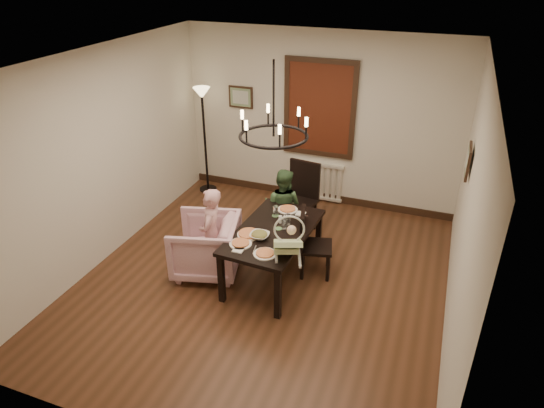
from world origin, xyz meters
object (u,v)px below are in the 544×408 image
Objects in this scene: chair_far at (298,200)px; elderly_woman at (212,241)px; baby_bouncer at (288,242)px; chair_right at (316,243)px; dining_table at (273,236)px; floor_lamp at (205,142)px; drinking_glass at (284,224)px; seated_man at (283,213)px; armchair at (206,246)px.

chair_far reaches higher than elderly_woman.
baby_bouncer is at bearing 66.97° from elderly_woman.
baby_bouncer is at bearing 154.76° from chair_right.
chair_far is at bearing 96.44° from dining_table.
floor_lamp reaches higher than dining_table.
dining_table is 0.88× the size of floor_lamp.
baby_bouncer is at bearing -49.19° from dining_table.
elderly_woman is (-0.71, -1.41, -0.03)m from chair_far.
chair_right is (0.49, 0.28, -0.17)m from dining_table.
dining_table is 12.11× the size of drinking_glass.
seated_man is (-0.12, -0.34, -0.07)m from chair_far.
chair_right is 0.86m from baby_bouncer.
floor_lamp reaches higher than chair_right.
baby_bouncer is (0.40, -1.65, 0.33)m from chair_far.
armchair is at bearing -165.00° from dining_table.
chair_right is at bearing 58.14° from baby_bouncer.
elderly_woman is at bearing 63.65° from seated_man.
baby_bouncer is at bearing -46.69° from floor_lamp.
dining_table is 0.59m from chair_right.
drinking_glass is 0.07× the size of floor_lamp.
chair_right reaches higher than drinking_glass.
floor_lamp is at bearing -168.21° from armchair.
seated_man is (0.59, 1.08, -0.04)m from elderly_woman.
baby_bouncer is at bearing -66.85° from drinking_glass.
dining_table is 1.85× the size of armchair.
chair_right reaches higher than armchair.
elderly_woman reaches higher than chair_right.
elderly_woman reaches higher than dining_table.
chair_far is 2.13m from floor_lamp.
baby_bouncer reaches higher than chair_right.
seated_man is at bearing 34.78° from chair_right.
dining_table is at bearing 106.57° from baby_bouncer.
seated_man is 1.47m from baby_bouncer.
elderly_woman is 2.58m from floor_lamp.
dining_table is 0.62m from baby_bouncer.
floor_lamp reaches higher than chair_far.
chair_right is 1.81× the size of baby_bouncer.
chair_far is 1.07m from chair_right.
dining_table is 2.85m from floor_lamp.
floor_lamp reaches higher than armchair.
chair_far is at bearing 98.70° from drinking_glass.
seated_man is at bearing 110.37° from drinking_glass.
baby_bouncer is (0.52, -1.32, 0.40)m from seated_man.
dining_table is at bearing 106.09° from chair_right.
drinking_glass is (0.29, -0.79, 0.30)m from seated_man.
seated_man reaches higher than dining_table.
chair_far is at bearing 83.00° from baby_bouncer.
elderly_woman reaches higher than seated_man.
seated_man is at bearing -101.91° from chair_far.
chair_far is 1.16m from drinking_glass.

